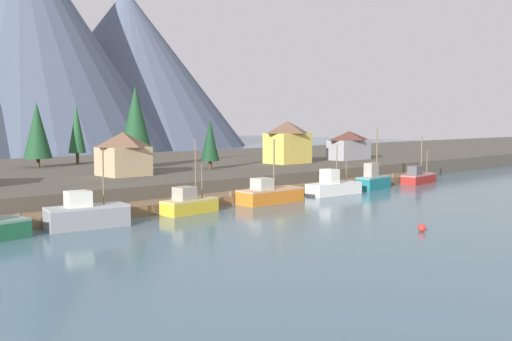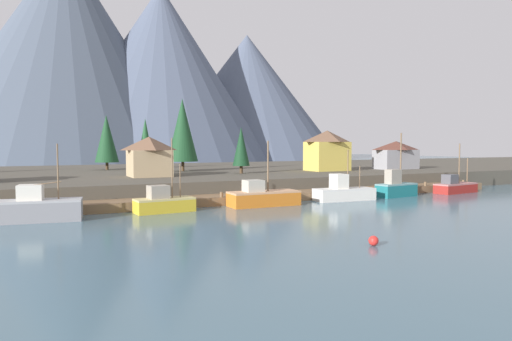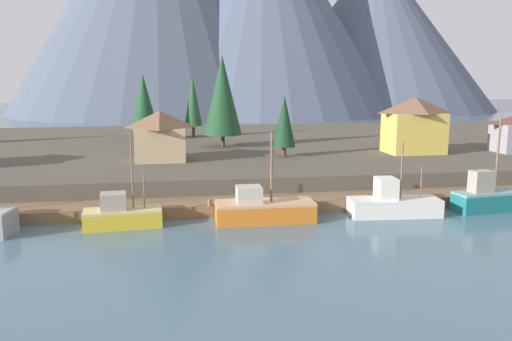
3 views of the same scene
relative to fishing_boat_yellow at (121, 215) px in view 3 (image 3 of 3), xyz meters
name	(u,v)px [view 3 (image 3 of 3)]	position (x,y,z in m)	size (l,w,h in m)	color
ground_plane	(231,178)	(11.20, 21.59, -1.50)	(400.00, 400.00, 1.00)	#476675
dock	(253,205)	(11.20, 3.58, -0.50)	(80.00, 4.00, 1.60)	brown
shoreline_bank	(222,151)	(11.20, 33.59, 0.25)	(400.00, 56.00, 2.50)	#4C473D
mountain_central_peak	(264,7)	(35.51, 136.45, 34.28)	(90.03, 90.03, 70.56)	#4C566B
mountain_east_peak	(374,31)	(79.86, 149.25, 28.32)	(89.56, 89.56, 58.66)	#4C566B
fishing_boat_yellow	(121,215)	(0.00, 0.00, 0.00)	(6.27, 2.92, 7.73)	gold
fishing_boat_orange	(263,209)	(11.52, -0.15, 0.02)	(8.23, 3.18, 7.46)	#CC6B1E
fishing_boat_white	(393,204)	(22.95, -0.19, 0.04)	(7.96, 3.30, 6.40)	silver
fishing_boat_teal	(486,197)	(31.84, 0.00, 0.23)	(6.26, 2.93, 8.61)	#196B70
house_yellow	(414,125)	(33.99, 19.01, 5.06)	(7.10, 5.16, 6.99)	gold
house_tan	(160,135)	(2.79, 18.13, 4.39)	(5.79, 5.67, 5.66)	tan
conifer_near_left	(222,95)	(10.92, 28.54, 8.51)	(5.19, 5.19, 12.35)	#4C3823
conifer_near_right	(284,121)	(17.30, 18.51, 5.73)	(2.70, 2.70, 7.30)	#4C3823
conifer_mid_left	(193,101)	(7.41, 41.07, 7.17)	(2.83, 2.83, 9.59)	#4C3823
conifer_mid_right	(144,103)	(-0.07, 38.71, 7.11)	(4.19, 4.19, 9.87)	#4C3823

